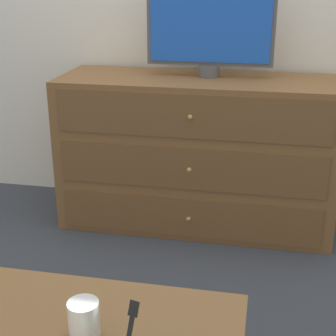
% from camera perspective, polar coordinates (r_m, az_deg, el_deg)
% --- Properties ---
extents(ground_plane, '(12.00, 12.00, 0.00)m').
position_cam_1_polar(ground_plane, '(3.22, 3.32, -3.45)').
color(ground_plane, '#383D47').
extents(dresser, '(1.46, 0.53, 0.82)m').
position_cam_1_polar(dresser, '(2.80, 3.20, 1.70)').
color(dresser, brown).
rests_on(dresser, ground_plane).
extents(tv, '(0.65, 0.11, 0.52)m').
position_cam_1_polar(tv, '(2.70, 4.73, 15.88)').
color(tv, '#515156').
rests_on(tv, dresser).
extents(drink_cup, '(0.08, 0.08, 0.10)m').
position_cam_1_polar(drink_cup, '(1.41, -9.29, -16.36)').
color(drink_cup, '#9E6638').
rests_on(drink_cup, coffee_table).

